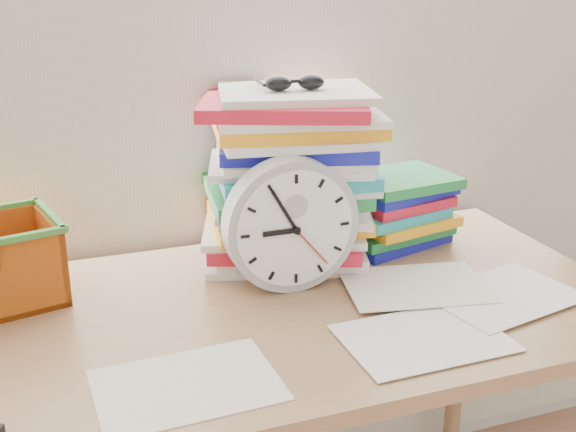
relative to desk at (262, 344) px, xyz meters
name	(u,v)px	position (x,y,z in m)	size (l,w,h in m)	color
desk	(262,344)	(0.00, 0.00, 0.00)	(1.40, 0.70, 0.75)	olive
paper_stack	(290,175)	(0.14, 0.22, 0.26)	(0.36, 0.30, 0.36)	white
clock	(291,225)	(0.08, 0.07, 0.21)	(0.26, 0.26, 0.05)	#A7A8A9
sunglasses	(295,83)	(0.14, 0.21, 0.45)	(0.14, 0.12, 0.03)	black
book_stack	(397,209)	(0.39, 0.21, 0.15)	(0.27, 0.20, 0.16)	white
scattered_papers	(261,305)	(0.00, 0.00, 0.08)	(1.26, 0.42, 0.02)	white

